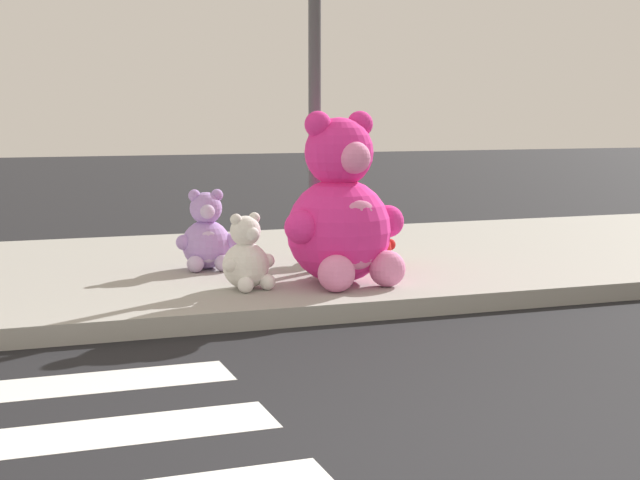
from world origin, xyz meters
The scene contains 7 objects.
sidewalk centered at (0.00, 5.20, 0.07)m, with size 28.00×4.40×0.15m, color #9E9B93.
sign_pole centered at (1.00, 4.40, 1.85)m, with size 0.56×0.11×3.20m.
plush_pink_large centered at (1.03, 3.81, 0.72)m, with size 1.09×0.99×1.42m.
plush_red centered at (1.60, 4.50, 0.37)m, with size 0.42×0.40×0.56m.
plush_tan centered at (1.59, 5.07, 0.44)m, with size 0.51×0.52×0.72m.
plush_lavender centered at (0.13, 4.87, 0.44)m, with size 0.56×0.50×0.72m.
plush_white centered at (0.22, 3.82, 0.39)m, with size 0.46×0.43×0.61m.
Camera 1 is at (-1.76, -3.45, 1.58)m, focal length 53.33 mm.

